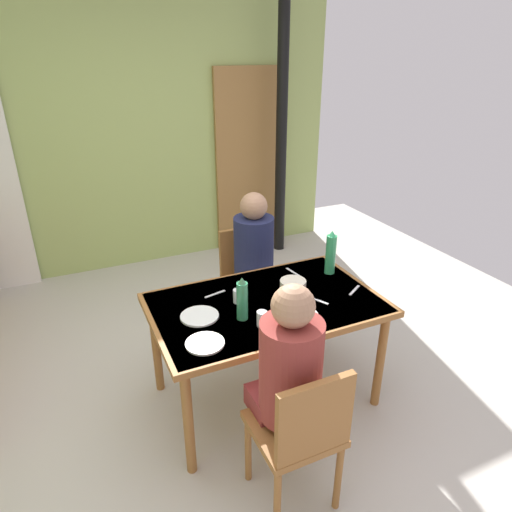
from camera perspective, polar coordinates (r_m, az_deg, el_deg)
name	(u,v)px	position (r m, az deg, el deg)	size (l,w,h in m)	color
ground_plane	(220,401)	(3.17, -4.61, -17.91)	(6.42, 6.42, 0.00)	beige
wall_back	(128,130)	(4.80, -15.90, 15.11)	(4.39, 0.10, 2.83)	#9FB463
door_wooden	(250,162)	(5.16, -0.81, 11.90)	(0.80, 0.05, 2.00)	olive
stove_pipe_column	(282,125)	(4.95, 3.27, 16.24)	(0.12, 0.12, 2.83)	black
dining_table	(266,312)	(2.81, 1.28, -7.16)	(1.40, 0.88, 0.73)	#955F2E
chair_near_diner	(301,431)	(2.29, 5.75, -21.29)	(0.40, 0.40, 0.87)	#955F2E
chair_far_diner	(248,276)	(3.59, -1.08, -2.53)	(0.40, 0.40, 0.87)	#955F2E
person_near_diner	(289,366)	(2.19, 4.24, -13.81)	(0.30, 0.37, 0.77)	maroon
person_far_diner	(255,250)	(3.36, -0.19, 0.81)	(0.30, 0.37, 0.77)	#1F194C
water_bottle_green_near	(242,300)	(2.55, -1.77, -5.58)	(0.06, 0.06, 0.26)	#2B7B50
water_bottle_green_far	(331,253)	(3.10, 9.47, 0.34)	(0.07, 0.07, 0.31)	#31995B
serving_bowl_center	(293,284)	(2.92, 4.72, -3.60)	(0.17, 0.17, 0.06)	#EDE3CA
dinner_plate_near_left	(302,315)	(2.64, 5.83, -7.51)	(0.19, 0.19, 0.01)	white
dinner_plate_near_right	(200,316)	(2.64, -7.18, -7.58)	(0.22, 0.22, 0.01)	white
dinner_plate_far_center	(205,343)	(2.42, -6.50, -10.96)	(0.21, 0.21, 0.01)	white
drinking_glass_by_near_diner	(262,319)	(2.53, 0.76, -7.97)	(0.06, 0.06, 0.09)	silver
drinking_glass_by_far_diner	(238,296)	(2.75, -2.32, -5.09)	(0.06, 0.06, 0.09)	silver
cutlery_knife_near	(215,294)	(2.86, -5.22, -4.83)	(0.15, 0.02, 0.00)	silver
cutlery_fork_near	(354,290)	(2.96, 12.39, -4.27)	(0.15, 0.02, 0.00)	silver
cutlery_knife_far	(293,272)	(3.14, 4.71, -2.05)	(0.15, 0.02, 0.00)	silver
cutlery_fork_far	(318,300)	(2.81, 7.83, -5.59)	(0.15, 0.02, 0.00)	silver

